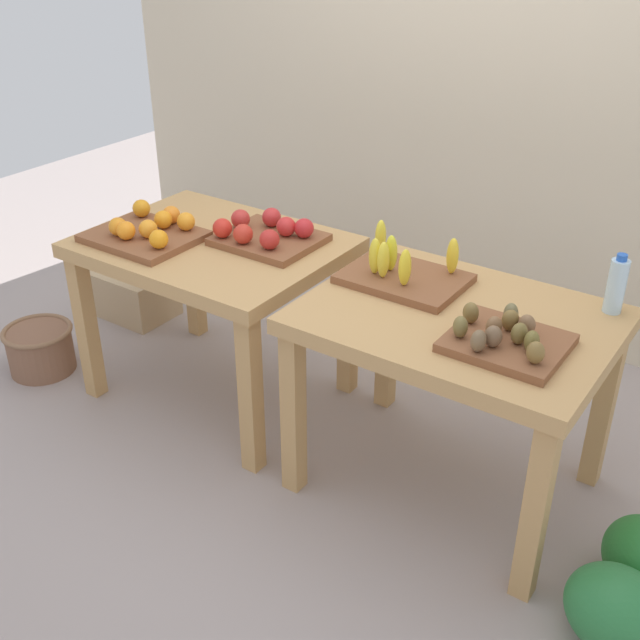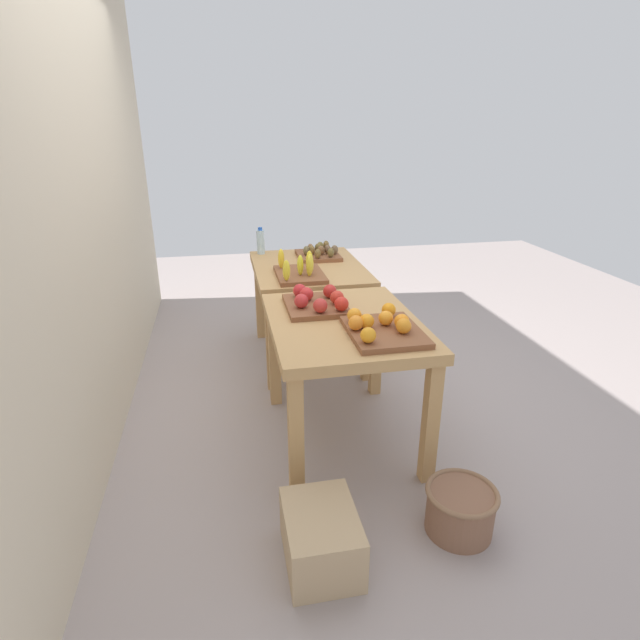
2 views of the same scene
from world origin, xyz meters
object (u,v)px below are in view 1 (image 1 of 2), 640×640
object	(u,v)px
display_table_left	(214,264)
banana_crate	(402,272)
display_table_right	(456,341)
wicker_basket	(40,348)
water_bottle	(616,285)
cardboard_produce_box	(135,293)
orange_bin	(147,231)
apple_bin	(266,234)
kiwi_bin	(505,338)

from	to	relation	value
display_table_left	banana_crate	world-z (taller)	banana_crate
display_table_left	display_table_right	world-z (taller)	same
banana_crate	wicker_basket	distance (m)	1.84
water_bottle	cardboard_produce_box	distance (m)	2.52
display_table_right	banana_crate	size ratio (longest dim) A/B	2.36
orange_bin	cardboard_produce_box	xyz separation A→B (m)	(-0.64, 0.44, -0.66)
display_table_left	wicker_basket	xyz separation A→B (m)	(-0.82, -0.35, -0.52)
water_bottle	wicker_basket	bearing A→B (deg)	-164.32
display_table_left	apple_bin	bearing A→B (deg)	28.14
banana_crate	kiwi_bin	world-z (taller)	banana_crate
display_table_left	display_table_right	xyz separation A→B (m)	(1.12, 0.00, 0.00)
display_table_right	kiwi_bin	distance (m)	0.29
display_table_left	orange_bin	size ratio (longest dim) A/B	2.36
kiwi_bin	water_bottle	world-z (taller)	water_bottle
orange_bin	water_bottle	distance (m)	1.83
display_table_left	apple_bin	size ratio (longest dim) A/B	2.57
wicker_basket	water_bottle	bearing A→B (deg)	15.68
apple_bin	water_bottle	size ratio (longest dim) A/B	1.90
kiwi_bin	orange_bin	bearing A→B (deg)	-179.43
display_table_right	orange_bin	size ratio (longest dim) A/B	2.36
banana_crate	wicker_basket	size ratio (longest dim) A/B	1.35
display_table_left	banana_crate	distance (m)	0.86
orange_bin	apple_bin	xyz separation A→B (m)	(0.43, 0.25, 0.00)
display_table_left	orange_bin	distance (m)	0.30
kiwi_bin	cardboard_produce_box	distance (m)	2.34
apple_bin	water_bottle	xyz separation A→B (m)	(1.34, 0.21, 0.06)
display_table_left	display_table_right	distance (m)	1.12
display_table_right	apple_bin	world-z (taller)	apple_bin
display_table_left	kiwi_bin	size ratio (longest dim) A/B	2.89
orange_bin	water_bottle	size ratio (longest dim) A/B	2.06
apple_bin	banana_crate	size ratio (longest dim) A/B	0.92
display_table_left	water_bottle	distance (m)	1.59
display_table_left	orange_bin	bearing A→B (deg)	-148.36
display_table_left	orange_bin	world-z (taller)	orange_bin
apple_bin	banana_crate	distance (m)	0.63
display_table_right	banana_crate	distance (m)	0.34
orange_bin	cardboard_produce_box	size ratio (longest dim) A/B	1.10
apple_bin	cardboard_produce_box	world-z (taller)	apple_bin
kiwi_bin	water_bottle	bearing A→B (deg)	64.72
banana_crate	kiwi_bin	size ratio (longest dim) A/B	1.22
wicker_basket	cardboard_produce_box	world-z (taller)	cardboard_produce_box
display_table_left	water_bottle	size ratio (longest dim) A/B	4.87
display_table_left	wicker_basket	distance (m)	1.03
display_table_right	banana_crate	bearing A→B (deg)	158.99
display_table_right	apple_bin	distance (m)	0.94
wicker_basket	cardboard_produce_box	distance (m)	0.65
display_table_left	kiwi_bin	xyz separation A→B (m)	(1.34, -0.12, 0.14)
orange_bin	kiwi_bin	world-z (taller)	orange_bin
cardboard_produce_box	wicker_basket	bearing A→B (deg)	-85.76
display_table_right	orange_bin	world-z (taller)	orange_bin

